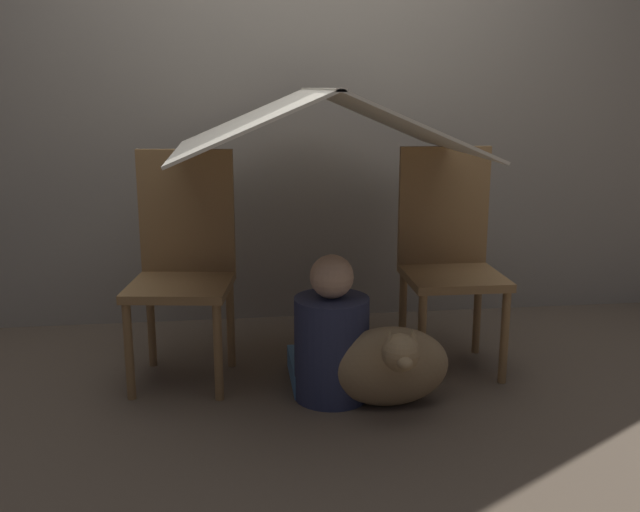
% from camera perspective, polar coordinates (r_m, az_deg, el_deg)
% --- Properties ---
extents(ground_plane, '(8.80, 8.80, 0.00)m').
position_cam_1_polar(ground_plane, '(3.16, 0.14, -9.88)').
color(ground_plane, brown).
extents(wall_back, '(7.00, 0.05, 2.50)m').
position_cam_1_polar(wall_back, '(3.82, -1.68, 13.43)').
color(wall_back, gray).
rests_on(wall_back, ground_plane).
extents(chair_left, '(0.47, 0.47, 0.99)m').
position_cam_1_polar(chair_left, '(3.11, -10.87, -0.26)').
color(chair_left, olive).
rests_on(chair_left, ground_plane).
extents(chair_right, '(0.42, 0.42, 0.99)m').
position_cam_1_polar(chair_right, '(3.25, 10.25, 0.36)').
color(chair_right, olive).
rests_on(chair_right, ground_plane).
extents(sheet_canopy, '(1.19, 1.13, 0.26)m').
position_cam_1_polar(sheet_canopy, '(2.96, -0.00, 10.84)').
color(sheet_canopy, silver).
extents(person_front, '(0.30, 0.30, 0.60)m').
position_cam_1_polar(person_front, '(2.91, 0.93, -6.68)').
color(person_front, '#2D3351').
rests_on(person_front, ground_plane).
extents(dog, '(0.48, 0.38, 0.38)m').
position_cam_1_polar(dog, '(2.86, 5.65, -8.67)').
color(dog, '#9E7F56').
rests_on(dog, ground_plane).
extents(floor_cushion, '(0.47, 0.38, 0.10)m').
position_cam_1_polar(floor_cushion, '(3.15, 2.00, -8.98)').
color(floor_cushion, '#4C7FB2').
rests_on(floor_cushion, ground_plane).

